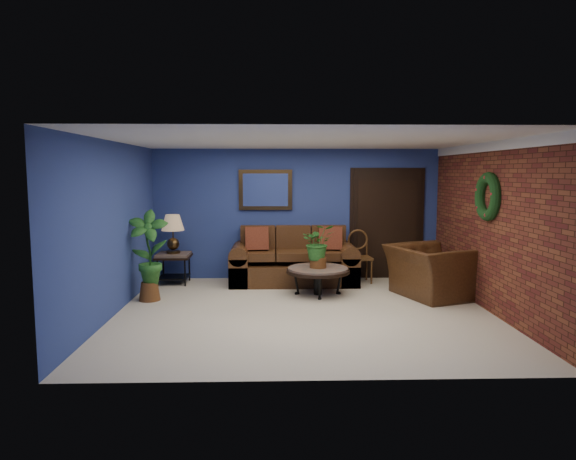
{
  "coord_description": "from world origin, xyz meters",
  "views": [
    {
      "loc": [
        -0.46,
        -7.37,
        2.05
      ],
      "look_at": [
        -0.22,
        0.55,
        1.16
      ],
      "focal_mm": 32.0,
      "sensor_mm": 36.0,
      "label": 1
    }
  ],
  "objects_px": {
    "end_table": "(174,260)",
    "armchair": "(431,272)",
    "sofa": "(294,264)",
    "coffee_table": "(318,271)",
    "table_lamp": "(173,229)",
    "side_chair": "(359,252)"
  },
  "relations": [
    {
      "from": "sofa",
      "to": "coffee_table",
      "type": "distance_m",
      "value": 1.05
    },
    {
      "from": "table_lamp",
      "to": "side_chair",
      "type": "height_order",
      "value": "table_lamp"
    },
    {
      "from": "sofa",
      "to": "coffee_table",
      "type": "bearing_deg",
      "value": -69.09
    },
    {
      "from": "sofa",
      "to": "end_table",
      "type": "bearing_deg",
      "value": -179.02
    },
    {
      "from": "coffee_table",
      "to": "end_table",
      "type": "bearing_deg",
      "value": 160.14
    },
    {
      "from": "sofa",
      "to": "table_lamp",
      "type": "height_order",
      "value": "table_lamp"
    },
    {
      "from": "sofa",
      "to": "table_lamp",
      "type": "xyz_separation_m",
      "value": [
        -2.22,
        -0.04,
        0.67
      ]
    },
    {
      "from": "sofa",
      "to": "end_table",
      "type": "height_order",
      "value": "sofa"
    },
    {
      "from": "coffee_table",
      "to": "sofa",
      "type": "bearing_deg",
      "value": 110.91
    },
    {
      "from": "end_table",
      "to": "armchair",
      "type": "relative_size",
      "value": 0.48
    },
    {
      "from": "end_table",
      "to": "side_chair",
      "type": "bearing_deg",
      "value": 1.2
    },
    {
      "from": "sofa",
      "to": "side_chair",
      "type": "relative_size",
      "value": 2.38
    },
    {
      "from": "end_table",
      "to": "side_chair",
      "type": "height_order",
      "value": "side_chair"
    },
    {
      "from": "coffee_table",
      "to": "side_chair",
      "type": "distance_m",
      "value": 1.34
    },
    {
      "from": "coffee_table",
      "to": "armchair",
      "type": "xyz_separation_m",
      "value": [
        1.85,
        -0.21,
        0.02
      ]
    },
    {
      "from": "side_chair",
      "to": "armchair",
      "type": "distance_m",
      "value": 1.58
    },
    {
      "from": "coffee_table",
      "to": "side_chair",
      "type": "xyz_separation_m",
      "value": [
        0.86,
        1.01,
        0.15
      ]
    },
    {
      "from": "sofa",
      "to": "armchair",
      "type": "height_order",
      "value": "sofa"
    },
    {
      "from": "coffee_table",
      "to": "side_chair",
      "type": "bearing_deg",
      "value": 49.45
    },
    {
      "from": "sofa",
      "to": "table_lamp",
      "type": "distance_m",
      "value": 2.32
    },
    {
      "from": "sofa",
      "to": "side_chair",
      "type": "height_order",
      "value": "sofa"
    },
    {
      "from": "end_table",
      "to": "side_chair",
      "type": "relative_size",
      "value": 0.63
    }
  ]
}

